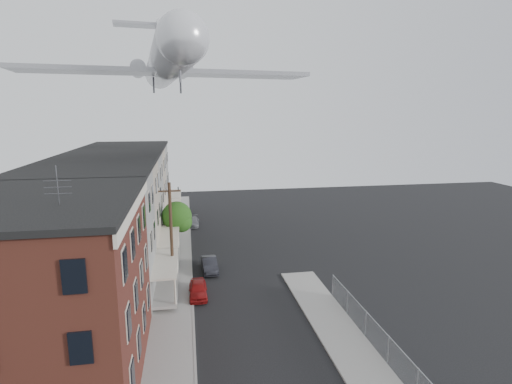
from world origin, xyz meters
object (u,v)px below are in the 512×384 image
utility_pole (171,234)px  street_tree (178,218)px  car_mid (210,265)px  car_far (193,222)px  airplane (167,62)px  car_near (198,289)px

utility_pole → street_tree: bearing=88.1°
car_mid → car_far: 15.70m
street_tree → car_far: street_tree is taller
utility_pole → street_tree: size_ratio=1.73×
car_mid → car_far: bearing=91.7°
car_mid → street_tree: bearing=110.1°
street_tree → airplane: 16.00m
car_mid → airplane: airplane is taller
car_mid → car_near: bearing=-106.2°
street_tree → car_far: bearing=79.2°
street_tree → car_mid: bearing=-67.2°
car_near → airplane: airplane is taller
street_tree → airplane: bearing=137.2°
car_mid → car_far: car_mid is taller
utility_pole → street_tree: 10.00m
car_near → street_tree: bearing=98.3°
utility_pole → car_far: utility_pole is taller
street_tree → car_near: size_ratio=1.46×
utility_pole → car_far: bearing=83.9°
street_tree → car_mid: street_tree is taller
car_near → airplane: bearing=100.4°
street_tree → car_mid: (2.90, -6.89, -2.83)m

